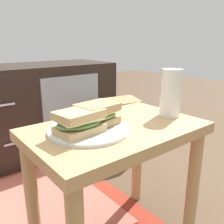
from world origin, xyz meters
The scene contains 8 objects.
side_table centered at (0.00, 0.00, 0.37)m, with size 0.56×0.36×0.46m.
tv_cabinet centered at (0.13, 0.95, 0.29)m, with size 0.96×0.46×0.58m.
area_rug centered at (-0.24, 0.36, 0.00)m, with size 0.91×0.83×0.01m.
plate centered at (-0.10, 0.01, 0.47)m, with size 0.25×0.25×0.01m, color silver.
sandwich_front centered at (-0.14, 0.00, 0.50)m, with size 0.15×0.11×0.07m.
sandwich_back centered at (-0.06, 0.02, 0.50)m, with size 0.15×0.13×0.07m.
beer_glass centered at (0.22, -0.03, 0.54)m, with size 0.07×0.07×0.17m.
paper_bag centered at (0.48, 0.53, 0.19)m, with size 0.26×0.20×0.38m.
Camera 1 is at (-0.47, -0.56, 0.72)m, focal length 38.74 mm.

